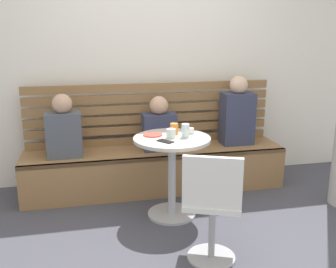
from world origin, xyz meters
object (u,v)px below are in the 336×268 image
(cup_glass_short, at_px, (171,133))
(phone_on_table, at_px, (165,141))
(cup_glass_tall, at_px, (185,131))
(cup_espresso_small, at_px, (191,131))
(cup_tumbler_orange, at_px, (174,129))
(person_adult, at_px, (237,114))
(cafe_table, at_px, (172,161))
(booth_bench, at_px, (156,170))
(white_chair, at_px, (212,204))
(plate_small, at_px, (153,135))
(person_child_middle, at_px, (64,129))
(person_child_left, at_px, (159,127))

(cup_glass_short, distance_m, phone_on_table, 0.14)
(cup_glass_short, xyz_separation_m, cup_glass_tall, (0.13, -0.01, 0.02))
(cup_espresso_small, xyz_separation_m, cup_tumbler_orange, (-0.15, 0.02, 0.02))
(person_adult, distance_m, cup_espresso_small, 0.90)
(cafe_table, bearing_deg, booth_bench, 93.01)
(cup_tumbler_orange, relative_size, phone_on_table, 0.71)
(cup_glass_tall, distance_m, phone_on_table, 0.23)
(white_chair, distance_m, phone_on_table, 0.77)
(person_adult, relative_size, cup_tumbler_orange, 7.42)
(cup_glass_tall, distance_m, plate_small, 0.30)
(person_child_middle, relative_size, plate_small, 3.66)
(cafe_table, height_order, white_chair, white_chair)
(person_child_left, distance_m, person_child_middle, 0.95)
(person_child_left, relative_size, cup_espresso_small, 10.02)
(white_chair, height_order, plate_small, white_chair)
(cup_glass_short, bearing_deg, person_adult, 37.09)
(white_chair, bearing_deg, person_child_middle, 126.49)
(person_child_middle, bearing_deg, cup_tumbler_orange, -27.07)
(cup_tumbler_orange, bearing_deg, cup_glass_tall, -58.57)
(plate_small, bearing_deg, person_child_middle, 147.55)
(cafe_table, relative_size, person_adult, 1.00)
(phone_on_table, bearing_deg, cup_glass_tall, -9.92)
(phone_on_table, bearing_deg, cup_tumbler_orange, 23.17)
(person_adult, relative_size, person_child_left, 1.32)
(cafe_table, bearing_deg, phone_on_table, -125.16)
(cup_glass_tall, bearing_deg, cup_glass_short, 175.21)
(person_child_left, bearing_deg, cup_glass_short, -91.72)
(person_child_middle, distance_m, cup_glass_tall, 1.23)
(white_chair, xyz_separation_m, cup_glass_short, (-0.12, 0.80, 0.32))
(cup_glass_short, height_order, cup_glass_tall, cup_glass_tall)
(person_adult, bearing_deg, person_child_middle, -178.16)
(cup_tumbler_orange, xyz_separation_m, phone_on_table, (-0.13, -0.22, -0.05))
(cafe_table, distance_m, white_chair, 0.82)
(booth_bench, xyz_separation_m, cup_glass_short, (0.02, -0.63, 0.56))
(person_adult, bearing_deg, booth_bench, -177.45)
(plate_small, distance_m, phone_on_table, 0.23)
(cup_tumbler_orange, bearing_deg, person_child_left, 93.60)
(cup_glass_short, height_order, phone_on_table, cup_glass_short)
(cup_espresso_small, relative_size, phone_on_table, 0.40)
(person_adult, distance_m, person_child_middle, 1.82)
(booth_bench, distance_m, cafe_table, 0.69)
(cafe_table, height_order, person_child_middle, person_child_middle)
(cup_glass_short, bearing_deg, person_child_middle, 146.66)
(cup_tumbler_orange, bearing_deg, booth_bench, 98.36)
(cup_glass_tall, bearing_deg, person_child_middle, 149.49)
(booth_bench, bearing_deg, cup_espresso_small, -67.08)
(person_adult, relative_size, cup_glass_tall, 6.19)
(cafe_table, height_order, cup_glass_short, cup_glass_short)
(person_child_middle, distance_m, phone_on_table, 1.12)
(booth_bench, distance_m, phone_on_table, 0.91)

